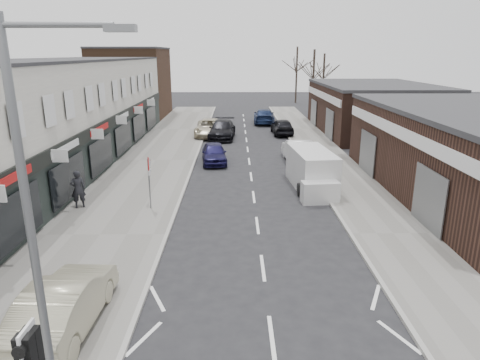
{
  "coord_description": "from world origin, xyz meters",
  "views": [
    {
      "loc": [
        -0.98,
        -8.0,
        7.48
      ],
      "look_at": [
        -0.8,
        8.47,
        2.6
      ],
      "focal_mm": 32.0,
      "sensor_mm": 36.0,
      "label": 1
    }
  ],
  "objects_px": {
    "warning_sign": "(149,167)",
    "parked_car_left_b": "(222,130)",
    "parked_car_left_a": "(214,153)",
    "parked_car_right_b": "(282,127)",
    "sedan_on_pavement": "(65,304)",
    "parked_car_left_c": "(210,128)",
    "parked_car_right_c": "(264,116)",
    "white_van": "(312,171)",
    "pedestrian": "(78,189)",
    "parked_car_right_a": "(298,151)",
    "street_lamp": "(39,220)"
  },
  "relations": [
    {
      "from": "pedestrian",
      "to": "parked_car_left_b",
      "type": "height_order",
      "value": "pedestrian"
    },
    {
      "from": "white_van",
      "to": "parked_car_right_a",
      "type": "relative_size",
      "value": 1.17
    },
    {
      "from": "parked_car_right_c",
      "to": "parked_car_left_c",
      "type": "bearing_deg",
      "value": 56.7
    },
    {
      "from": "warning_sign",
      "to": "parked_car_left_b",
      "type": "height_order",
      "value": "warning_sign"
    },
    {
      "from": "sedan_on_pavement",
      "to": "parked_car_right_c",
      "type": "height_order",
      "value": "sedan_on_pavement"
    },
    {
      "from": "parked_car_left_a",
      "to": "parked_car_right_c",
      "type": "bearing_deg",
      "value": 69.9
    },
    {
      "from": "parked_car_left_a",
      "to": "parked_car_right_b",
      "type": "distance_m",
      "value": 12.55
    },
    {
      "from": "white_van",
      "to": "parked_car_right_b",
      "type": "distance_m",
      "value": 17.01
    },
    {
      "from": "warning_sign",
      "to": "parked_car_right_b",
      "type": "distance_m",
      "value": 22.39
    },
    {
      "from": "parked_car_left_a",
      "to": "parked_car_right_b",
      "type": "relative_size",
      "value": 0.92
    },
    {
      "from": "white_van",
      "to": "pedestrian",
      "type": "bearing_deg",
      "value": -169.4
    },
    {
      "from": "pedestrian",
      "to": "street_lamp",
      "type": "bearing_deg",
      "value": 84.88
    },
    {
      "from": "parked_car_left_b",
      "to": "parked_car_right_c",
      "type": "xyz_separation_m",
      "value": [
        4.4,
        8.73,
        -0.01
      ]
    },
    {
      "from": "white_van",
      "to": "parked_car_right_b",
      "type": "relative_size",
      "value": 1.27
    },
    {
      "from": "white_van",
      "to": "street_lamp",
      "type": "bearing_deg",
      "value": -121.11
    },
    {
      "from": "parked_car_left_b",
      "to": "parked_car_right_c",
      "type": "bearing_deg",
      "value": 66.5
    },
    {
      "from": "sedan_on_pavement",
      "to": "parked_car_left_c",
      "type": "xyz_separation_m",
      "value": [
        2.3,
        29.53,
        -0.08
      ]
    },
    {
      "from": "street_lamp",
      "to": "pedestrian",
      "type": "distance_m",
      "value": 14.06
    },
    {
      "from": "parked_car_left_c",
      "to": "parked_car_right_c",
      "type": "xyz_separation_m",
      "value": [
        5.6,
        7.65,
        0.0
      ]
    },
    {
      "from": "parked_car_right_a",
      "to": "parked_car_right_c",
      "type": "distance_m",
      "value": 17.86
    },
    {
      "from": "sedan_on_pavement",
      "to": "parked_car_left_c",
      "type": "height_order",
      "value": "sedan_on_pavement"
    },
    {
      "from": "parked_car_right_b",
      "to": "sedan_on_pavement",
      "type": "bearing_deg",
      "value": 70.81
    },
    {
      "from": "parked_car_left_c",
      "to": "parked_car_right_b",
      "type": "bearing_deg",
      "value": 6.38
    },
    {
      "from": "white_van",
      "to": "parked_car_left_a",
      "type": "height_order",
      "value": "white_van"
    },
    {
      "from": "sedan_on_pavement",
      "to": "parked_car_left_b",
      "type": "bearing_deg",
      "value": -95.03
    },
    {
      "from": "street_lamp",
      "to": "white_van",
      "type": "distance_m",
      "value": 18.56
    },
    {
      "from": "sedan_on_pavement",
      "to": "parked_car_right_c",
      "type": "bearing_deg",
      "value": -100.02
    },
    {
      "from": "parked_car_right_a",
      "to": "parked_car_right_c",
      "type": "relative_size",
      "value": 0.9
    },
    {
      "from": "sedan_on_pavement",
      "to": "parked_car_right_b",
      "type": "xyz_separation_m",
      "value": [
        9.18,
        30.24,
        -0.1
      ]
    },
    {
      "from": "parked_car_left_c",
      "to": "parked_car_right_a",
      "type": "distance_m",
      "value": 12.29
    },
    {
      "from": "white_van",
      "to": "parked_car_right_a",
      "type": "height_order",
      "value": "white_van"
    },
    {
      "from": "parked_car_right_c",
      "to": "parked_car_right_a",
      "type": "bearing_deg",
      "value": 97.08
    },
    {
      "from": "warning_sign",
      "to": "pedestrian",
      "type": "bearing_deg",
      "value": 177.97
    },
    {
      "from": "parked_car_right_a",
      "to": "parked_car_left_a",
      "type": "bearing_deg",
      "value": -1.16
    },
    {
      "from": "parked_car_left_b",
      "to": "parked_car_left_c",
      "type": "bearing_deg",
      "value": 141.36
    },
    {
      "from": "warning_sign",
      "to": "pedestrian",
      "type": "distance_m",
      "value": 3.77
    },
    {
      "from": "warning_sign",
      "to": "parked_car_right_a",
      "type": "xyz_separation_m",
      "value": [
        8.66,
        9.72,
        -1.39
      ]
    },
    {
      "from": "street_lamp",
      "to": "parked_car_right_a",
      "type": "bearing_deg",
      "value": 70.39
    },
    {
      "from": "warning_sign",
      "to": "sedan_on_pavement",
      "type": "height_order",
      "value": "warning_sign"
    },
    {
      "from": "parked_car_left_a",
      "to": "parked_car_right_a",
      "type": "height_order",
      "value": "parked_car_right_a"
    },
    {
      "from": "sedan_on_pavement",
      "to": "pedestrian",
      "type": "bearing_deg",
      "value": -70.65
    },
    {
      "from": "parked_car_left_a",
      "to": "parked_car_left_c",
      "type": "height_order",
      "value": "parked_car_left_c"
    },
    {
      "from": "warning_sign",
      "to": "parked_car_left_c",
      "type": "relative_size",
      "value": 0.48
    },
    {
      "from": "parked_car_right_c",
      "to": "white_van",
      "type": "bearing_deg",
      "value": 95.78
    },
    {
      "from": "parked_car_right_b",
      "to": "parked_car_right_c",
      "type": "distance_m",
      "value": 7.05
    },
    {
      "from": "parked_car_left_c",
      "to": "parked_car_right_a",
      "type": "height_order",
      "value": "parked_car_right_a"
    },
    {
      "from": "warning_sign",
      "to": "parked_car_right_c",
      "type": "xyz_separation_m",
      "value": [
        7.36,
        27.54,
        -1.41
      ]
    },
    {
      "from": "warning_sign",
      "to": "parked_car_right_a",
      "type": "distance_m",
      "value": 13.09
    },
    {
      "from": "white_van",
      "to": "sedan_on_pavement",
      "type": "relative_size",
      "value": 1.26
    },
    {
      "from": "street_lamp",
      "to": "parked_car_left_a",
      "type": "height_order",
      "value": "street_lamp"
    }
  ]
}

